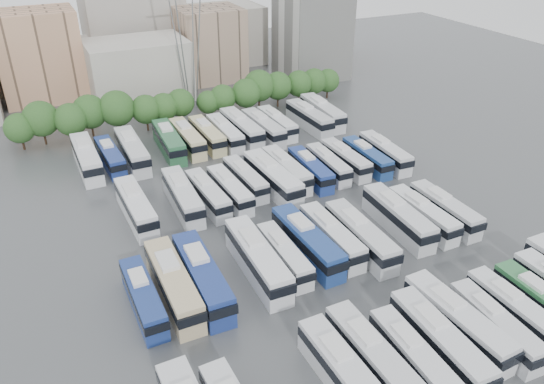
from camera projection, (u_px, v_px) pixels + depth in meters
name	position (u px, v px, depth m)	size (l,w,h in m)	color
ground	(299.00, 231.00, 68.00)	(220.00, 220.00, 0.00)	#424447
tree_line	(186.00, 100.00, 98.53)	(64.72, 7.55, 8.04)	black
city_buildings	(119.00, 48.00, 117.95)	(102.00, 35.00, 20.00)	#9E998E
apartment_tower	(312.00, 20.00, 120.07)	(14.00, 14.00, 26.00)	silver
electricity_pylon	(185.00, 12.00, 99.01)	(9.00, 6.91, 33.83)	slate
bus_r0_s4	(344.00, 373.00, 45.37)	(2.85, 12.10, 3.78)	silver
bus_r0_s5	(372.00, 357.00, 46.92)	(2.81, 12.23, 3.83)	silver
bus_r0_s6	(414.00, 358.00, 46.96)	(2.91, 11.41, 3.55)	silver
bus_r0_s7	(439.00, 341.00, 48.58)	(3.13, 12.47, 3.89)	silver
bus_r0_s8	(457.00, 321.00, 50.80)	(3.29, 12.75, 3.97)	silver
bus_r0_s9	(495.00, 325.00, 50.69)	(2.98, 11.16, 3.47)	silver
bus_r0_s10	(515.00, 310.00, 52.45)	(2.46, 11.23, 3.52)	silver
bus_r0_s11	(543.00, 303.00, 53.31)	(2.65, 11.42, 3.57)	#317341
bus_r1_s0	(143.00, 297.00, 54.17)	(2.54, 11.24, 3.52)	navy
bus_r1_s1	(173.00, 284.00, 55.49)	(2.95, 13.42, 4.21)	#C6B288
bus_r1_s2	(202.00, 277.00, 56.50)	(3.21, 13.60, 4.25)	navy
bus_r1_s4	(257.00, 259.00, 59.21)	(3.32, 13.72, 4.28)	silver
bus_r1_s5	(284.00, 255.00, 60.64)	(2.50, 10.87, 3.40)	silver
bus_r1_s6	(307.00, 242.00, 62.33)	(3.26, 13.18, 4.11)	navy
bus_r1_s7	(331.00, 236.00, 63.67)	(2.64, 11.99, 3.76)	silver
bus_r1_s8	(361.00, 236.00, 63.51)	(3.11, 12.96, 4.05)	silver
bus_r1_s10	(398.00, 217.00, 67.26)	(3.43, 13.04, 4.06)	silver
bus_r1_s11	(423.00, 214.00, 68.09)	(2.69, 11.72, 3.67)	silver
bus_r1_s12	(445.00, 209.00, 69.20)	(2.59, 11.75, 3.68)	silver
bus_r2_s1	(136.00, 207.00, 69.45)	(3.13, 12.82, 4.00)	white
bus_r2_s3	(183.00, 196.00, 71.88)	(3.23, 12.88, 4.01)	silver
bus_r2_s4	(208.00, 194.00, 72.74)	(3.07, 11.62, 3.61)	silver
bus_r2_s5	(230.00, 190.00, 73.95)	(2.91, 11.42, 3.56)	silver
bus_r2_s6	(245.00, 178.00, 76.95)	(2.88, 11.16, 3.47)	silver
bus_r2_s7	(273.00, 178.00, 76.34)	(3.55, 13.73, 4.27)	silver
bus_r2_s8	(286.00, 169.00, 79.08)	(2.83, 12.17, 3.80)	silver
bus_r2_s9	(310.00, 169.00, 79.47)	(3.04, 11.53, 3.58)	navy
bus_r2_s10	(328.00, 164.00, 81.14)	(2.74, 10.93, 3.41)	silver
bus_r2_s11	(346.00, 159.00, 82.53)	(2.58, 11.29, 3.53)	silver
bus_r2_s12	(367.00, 157.00, 83.21)	(2.62, 11.28, 3.53)	navy
bus_r2_s13	(385.00, 152.00, 84.43)	(3.11, 12.02, 3.74)	silver
bus_r3_s0	(87.00, 158.00, 82.10)	(3.09, 13.65, 4.28)	silver
bus_r3_s1	(110.00, 156.00, 83.24)	(3.06, 11.63, 3.61)	navy
bus_r3_s2	(132.00, 150.00, 84.43)	(2.99, 13.65, 4.28)	silver
bus_r3_s4	(169.00, 141.00, 87.80)	(3.44, 13.30, 4.14)	#2A643D
bus_r3_s5	(187.00, 138.00, 89.26)	(2.92, 12.55, 3.93)	beige
bus_r3_s6	(207.00, 135.00, 90.59)	(2.87, 12.18, 3.81)	beige
bus_r3_s7	(225.00, 133.00, 91.25)	(2.68, 12.21, 3.83)	white
bus_r3_s8	(242.00, 128.00, 92.75)	(3.27, 13.51, 4.22)	silver
bus_r3_s9	(263.00, 128.00, 93.11)	(3.23, 12.81, 3.99)	silver
bus_r3_s10	(277.00, 123.00, 95.34)	(2.76, 11.80, 3.69)	white
bus_r3_s12	(309.00, 118.00, 97.21)	(3.23, 13.03, 4.06)	silver
bus_r3_s13	(322.00, 112.00, 99.47)	(3.45, 13.55, 4.22)	silver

